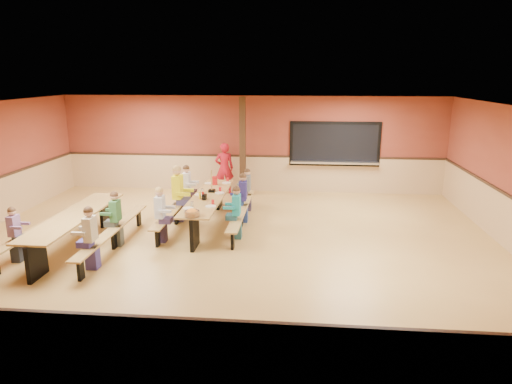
{
  "coord_description": "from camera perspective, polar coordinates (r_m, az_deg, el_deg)",
  "views": [
    {
      "loc": [
        1.48,
        -9.2,
        3.65
      ],
      "look_at": [
        0.58,
        0.38,
        1.15
      ],
      "focal_mm": 32.0,
      "sensor_mm": 36.0,
      "label": 1
    }
  ],
  "objects": [
    {
      "name": "place_settings",
      "position": [
        11.24,
        -6.02,
        -0.23
      ],
      "size": [
        0.65,
        3.3,
        0.11
      ],
      "primitive_type": null,
      "color": "beige",
      "rests_on": "cafeteria_table_main"
    },
    {
      "name": "ground",
      "position": [
        10.01,
        -3.55,
        -6.86
      ],
      "size": [
        12.0,
        12.0,
        0.0
      ],
      "primitive_type": "plane",
      "color": "olive",
      "rests_on": "ground"
    },
    {
      "name": "condiment_mustard",
      "position": [
        11.0,
        -7.03,
        -0.43
      ],
      "size": [
        0.06,
        0.06,
        0.17
      ],
      "primitive_type": "cylinder",
      "color": "yellow",
      "rests_on": "cafeteria_table_main"
    },
    {
      "name": "standing_woman",
      "position": [
        14.22,
        -3.98,
        2.97
      ],
      "size": [
        0.67,
        0.53,
        1.6
      ],
      "primitive_type": "imported",
      "rotation": [
        0.0,
        0.0,
        3.42
      ],
      "color": "#A71320",
      "rests_on": "ground"
    },
    {
      "name": "seated_child_purple_sec",
      "position": [
        10.24,
        -27.9,
        -4.77
      ],
      "size": [
        0.33,
        0.27,
        1.12
      ],
      "primitive_type": null,
      "color": "slate",
      "rests_on": "ground"
    },
    {
      "name": "seated_child_white_left",
      "position": [
        10.31,
        -11.87,
        -2.85
      ],
      "size": [
        0.38,
        0.31,
        1.24
      ],
      "primitive_type": null,
      "color": "#B8B9BF",
      "rests_on": "ground"
    },
    {
      "name": "punch_pitcher",
      "position": [
        12.38,
        -5.19,
        1.43
      ],
      "size": [
        0.16,
        0.16,
        0.22
      ],
      "primitive_type": "cylinder",
      "color": "red",
      "rests_on": "cafeteria_table_main"
    },
    {
      "name": "room_envelope",
      "position": [
        9.77,
        -3.62,
        -3.09
      ],
      "size": [
        12.04,
        10.04,
        3.02
      ],
      "color": "brown",
      "rests_on": "ground"
    },
    {
      "name": "seated_child_grey_left",
      "position": [
        12.58,
        -8.63,
        0.47
      ],
      "size": [
        0.39,
        0.32,
        1.24
      ],
      "primitive_type": null,
      "color": "silver",
      "rests_on": "ground"
    },
    {
      "name": "chip_bowl",
      "position": [
        9.69,
        -8.01,
        -2.6
      ],
      "size": [
        0.32,
        0.32,
        0.15
      ],
      "primitive_type": null,
      "color": "#F7A527",
      "rests_on": "cafeteria_table_main"
    },
    {
      "name": "seated_child_navy_right",
      "position": [
        11.46,
        -1.63,
        -0.77
      ],
      "size": [
        0.38,
        0.31,
        1.24
      ],
      "primitive_type": null,
      "color": "navy",
      "rests_on": "ground"
    },
    {
      "name": "napkin_dispenser",
      "position": [
        10.93,
        -6.46,
        -0.62
      ],
      "size": [
        0.1,
        0.14,
        0.13
      ],
      "primitive_type": "cube",
      "color": "black",
      "rests_on": "cafeteria_table_main"
    },
    {
      "name": "table_paddle",
      "position": [
        11.61,
        -5.56,
        0.67
      ],
      "size": [
        0.16,
        0.16,
        0.56
      ],
      "color": "black",
      "rests_on": "cafeteria_table_main"
    },
    {
      "name": "kitchen_pass_through",
      "position": [
        14.37,
        9.81,
        5.7
      ],
      "size": [
        2.78,
        0.28,
        1.38
      ],
      "color": "black",
      "rests_on": "ground"
    },
    {
      "name": "seated_adult_yellow",
      "position": [
        11.68,
        -9.74,
        -0.24
      ],
      "size": [
        0.47,
        0.38,
        1.42
      ],
      "primitive_type": null,
      "color": "yellow",
      "rests_on": "ground"
    },
    {
      "name": "seated_child_green_sec",
      "position": [
        10.34,
        -17.1,
        -3.27
      ],
      "size": [
        0.36,
        0.3,
        1.2
      ],
      "primitive_type": null,
      "color": "#306536",
      "rests_on": "ground"
    },
    {
      "name": "cafeteria_table_second",
      "position": [
        10.54,
        -21.61,
        -3.74
      ],
      "size": [
        1.91,
        3.7,
        0.74
      ],
      "color": "#9E7A3F",
      "rests_on": "ground"
    },
    {
      "name": "seated_child_tan_sec",
      "position": [
        9.27,
        -19.95,
        -5.47
      ],
      "size": [
        0.38,
        0.31,
        1.23
      ],
      "primitive_type": null,
      "color": "#B6AB94",
      "rests_on": "ground"
    },
    {
      "name": "seated_child_teal_right",
      "position": [
        10.32,
        -2.44,
        -2.64
      ],
      "size": [
        0.37,
        0.3,
        1.2
      ],
      "primitive_type": null,
      "color": "teal",
      "rests_on": "ground"
    },
    {
      "name": "structural_post",
      "position": [
        13.87,
        -1.68,
        5.64
      ],
      "size": [
        0.18,
        0.18,
        3.0
      ],
      "primitive_type": "cube",
      "color": "black",
      "rests_on": "ground"
    },
    {
      "name": "seated_child_char_right",
      "position": [
        12.43,
        -1.08,
        0.25
      ],
      "size": [
        0.34,
        0.28,
        1.15
      ],
      "primitive_type": null,
      "color": "#565C62",
      "rests_on": "ground"
    },
    {
      "name": "cafeteria_table_main",
      "position": [
        11.31,
        -5.98,
        -1.55
      ],
      "size": [
        1.91,
        3.7,
        0.74
      ],
      "color": "#9E7A3F",
      "rests_on": "ground"
    },
    {
      "name": "condiment_ketchup",
      "position": [
        11.01,
        -6.65,
        -0.4
      ],
      "size": [
        0.06,
        0.06,
        0.17
      ],
      "primitive_type": "cylinder",
      "color": "#B2140F",
      "rests_on": "cafeteria_table_main"
    }
  ]
}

